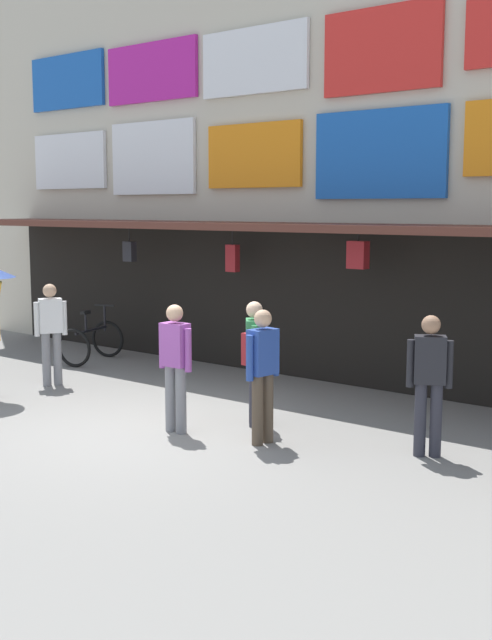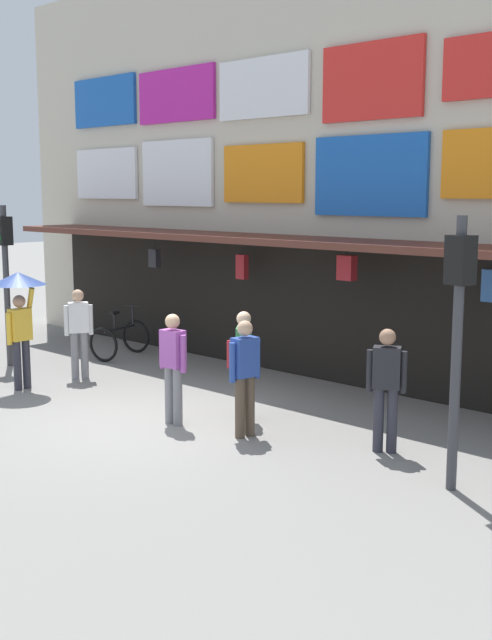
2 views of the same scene
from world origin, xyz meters
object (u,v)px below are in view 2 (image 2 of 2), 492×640
bicycle_parked (120,339)px  pedestrian_in_white (173,363)px  traffic_light_far (459,309)px  traffic_light_near (5,259)px  pedestrian_in_black (244,359)px  pedestrian_in_blue (386,383)px  pedestrian_with_umbrella (19,297)px  pedestrian_in_yellow (244,369)px  pedestrian_in_purple (79,329)px

bicycle_parked → pedestrian_in_white: pedestrian_in_white is taller
traffic_light_far → pedestrian_in_white: size_ratio=1.90×
traffic_light_near → traffic_light_far: (9.88, 0.02, 0.00)m
pedestrian_in_black → bicycle_parked: bearing=162.6°
bicycle_parked → pedestrian_in_blue: size_ratio=0.78×
traffic_light_near → pedestrian_with_umbrella: size_ratio=1.54×
traffic_light_far → pedestrian_in_white: 4.55m
bicycle_parked → traffic_light_near: bearing=-114.9°
traffic_light_near → pedestrian_in_blue: bearing=4.1°
pedestrian_in_black → traffic_light_far: bearing=-6.3°
bicycle_parked → pedestrian_in_yellow: bearing=-21.2°
pedestrian_in_purple → pedestrian_in_white: bearing=-12.5°
traffic_light_far → pedestrian_in_black: (-3.78, 0.42, -1.19)m
traffic_light_far → pedestrian_in_white: (-4.37, -0.49, -1.19)m
pedestrian_in_white → pedestrian_in_black: size_ratio=1.00×
pedestrian_in_white → pedestrian_with_umbrella: 3.67m
traffic_light_near → pedestrian_in_black: size_ratio=1.90×
pedestrian_in_white → pedestrian_in_yellow: same height
pedestrian_in_purple → pedestrian_with_umbrella: pedestrian_with_umbrella is taller
bicycle_parked → pedestrian_in_purple: bearing=-59.3°
pedestrian_in_purple → traffic_light_near: bearing=-171.1°
traffic_light_far → pedestrian_with_umbrella: bearing=-173.7°
pedestrian_in_yellow → traffic_light_near: bearing=178.5°
pedestrian_with_umbrella → pedestrian_in_yellow: bearing=8.3°
pedestrian_in_black → pedestrian_in_blue: bearing=4.2°
pedestrian_in_blue → pedestrian_in_white: bearing=-160.3°
traffic_light_far → traffic_light_near: bearing=-179.9°
pedestrian_in_black → pedestrian_in_white: bearing=-123.2°
pedestrian_in_white → pedestrian_with_umbrella: bearing=-173.7°
pedestrian_in_yellow → pedestrian_in_blue: 2.02m
pedestrian_in_black → pedestrian_in_blue: 2.45m
bicycle_parked → pedestrian_in_purple: size_ratio=0.78×
traffic_light_far → pedestrian_in_black: bearing=173.7°
pedestrian_in_white → pedestrian_in_yellow: 1.21m
bicycle_parked → pedestrian_in_yellow: pedestrian_in_yellow is taller
traffic_light_far → bicycle_parked: traffic_light_far is taller
traffic_light_far → pedestrian_in_white: traffic_light_far is taller
pedestrian_with_umbrella → traffic_light_near: bearing=155.8°
traffic_light_near → bicycle_parked: traffic_light_near is taller
traffic_light_far → pedestrian_in_black: traffic_light_far is taller
bicycle_parked → pedestrian_with_umbrella: size_ratio=0.63×
pedestrian_in_white → pedestrian_in_blue: 3.22m
bicycle_parked → pedestrian_in_purple: (1.03, -1.74, 0.55)m
pedestrian_in_blue → pedestrian_with_umbrella: bearing=-167.4°
traffic_light_near → pedestrian_with_umbrella: bearing=-24.2°
traffic_light_near → pedestrian_in_black: 6.23m
pedestrian_in_black → pedestrian_in_purple: size_ratio=1.00×
bicycle_parked → pedestrian_in_yellow: 6.17m
traffic_light_near → bicycle_parked: (0.95, 2.05, -1.75)m
bicycle_parked → pedestrian_in_blue: bearing=-10.7°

